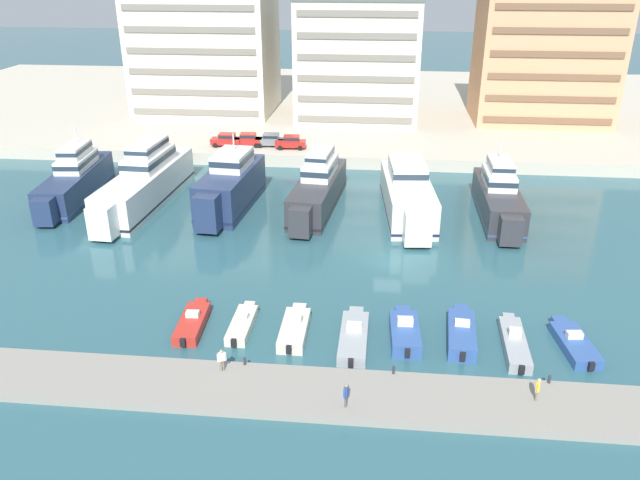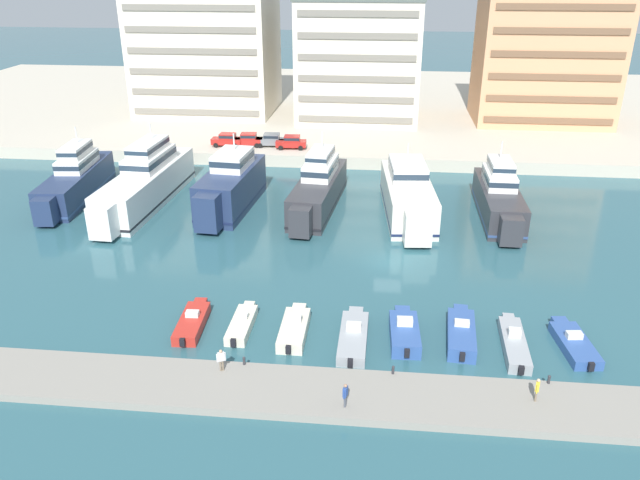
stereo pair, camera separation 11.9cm
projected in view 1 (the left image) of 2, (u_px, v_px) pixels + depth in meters
The scene contains 30 objects.
ground_plane at pixel (388, 261), 56.97m from camera, with size 400.00×400.00×0.00m, color #2D5B66.
quay_promenade at pixel (389, 107), 112.76m from camera, with size 180.00×70.00×1.61m, color beige.
pier_dock at pixel (388, 398), 38.83m from camera, with size 120.00×4.91×0.55m, color gray.
yacht_navy_far_left at pixel (75, 180), 71.34m from camera, with size 5.15×18.55×7.73m.
yacht_white_left at pixel (146, 182), 69.53m from camera, with size 5.32×22.12×8.54m.
yacht_navy_mid_left at pixel (230, 187), 68.08m from camera, with size 5.44×16.03×7.89m.
yacht_charcoal_center_left at pixel (318, 188), 68.35m from camera, with size 5.31×18.29×8.06m.
yacht_ivory_center at pixel (408, 195), 66.67m from camera, with size 5.99×18.38×7.21m.
yacht_charcoal_center_right at pixel (499, 197), 66.16m from camera, with size 3.94×16.67×7.70m.
motorboat_red_far_left at pixel (193, 322), 46.67m from camera, with size 2.02×6.23×1.22m.
motorboat_cream_left at pixel (242, 324), 46.51m from camera, with size 1.55×5.81×1.12m.
motorboat_cream_mid_left at pixel (295, 328), 45.77m from camera, with size 1.88×6.20×1.48m.
motorboat_grey_center_left at pixel (354, 336), 44.92m from camera, with size 2.00×7.30×1.37m.
motorboat_blue_center at pixel (405, 332), 45.18m from camera, with size 2.25×6.09×1.67m.
motorboat_blue_center_right at pixel (461, 333), 45.09m from camera, with size 2.38×6.80×1.46m.
motorboat_grey_mid_right at pixel (514, 343), 44.16m from camera, with size 1.81×7.17×1.40m.
motorboat_blue_right at pixel (574, 343), 44.20m from camera, with size 2.56×6.36×1.18m.
car_red_far_left at pixel (226, 139), 85.63m from camera, with size 4.12×1.96×1.80m.
car_red_left at pixel (247, 139), 85.72m from camera, with size 4.20×2.12×1.80m.
car_grey_mid_left at pixel (270, 140), 85.58m from camera, with size 4.16×2.04×1.80m.
car_red_center_left at pixel (291, 142), 84.59m from camera, with size 4.20×2.13×1.80m.
apartment_block_far_left at pixel (205, 33), 101.38m from camera, with size 22.32×17.29×27.20m.
apartment_block_left at pixel (358, 59), 98.05m from camera, with size 19.09×16.41×20.49m.
apartment_block_mid_left at pixel (546, 46), 95.14m from camera, with size 20.78×13.97×24.73m.
pedestrian_near_edge at pixel (222, 358), 40.58m from camera, with size 0.57×0.39×1.61m.
pedestrian_mid_deck at pixel (538, 387), 37.84m from camera, with size 0.34×0.60×1.61m.
pedestrian_far_side at pixel (346, 393), 37.32m from camera, with size 0.32×0.61×1.63m.
bollard_west at pixel (245, 360), 41.45m from camera, with size 0.20×0.20×0.61m.
bollard_west_mid at pixel (394, 369), 40.55m from camera, with size 0.20×0.20×0.61m.
bollard_east_mid at pixel (550, 379), 39.65m from camera, with size 0.20×0.20×0.61m.
Camera 1 is at (-1.11, -51.47, 25.27)m, focal length 35.00 mm.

